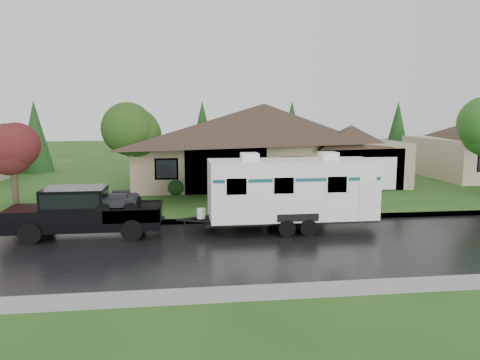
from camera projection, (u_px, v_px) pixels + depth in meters
name	position (u px, v px, depth m)	size (l,w,h in m)	color
ground	(276.00, 232.00, 20.06)	(140.00, 140.00, 0.00)	#255119
road	(287.00, 245.00, 18.09)	(140.00, 8.00, 0.01)	black
curb	(266.00, 219.00, 22.26)	(140.00, 0.50, 0.15)	gray
lawn	(235.00, 181.00, 34.77)	(140.00, 26.00, 0.15)	#255119
house_main	(268.00, 134.00, 33.42)	(19.44, 10.80, 6.90)	#9B8969
tree_left_green	(133.00, 133.00, 27.84)	(3.25, 3.25, 5.37)	#382B1E
tree_red	(12.00, 150.00, 24.73)	(2.61, 2.61, 4.31)	#382B1E
shrub_row	(277.00, 184.00, 29.35)	(13.60, 1.00, 1.00)	#143814
pickup_truck	(83.00, 210.00, 19.32)	(6.13, 2.33, 2.04)	black
travel_trailer	(291.00, 189.00, 20.35)	(7.57, 2.66, 3.39)	white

